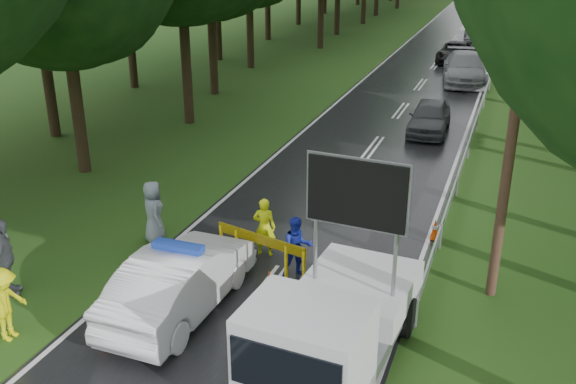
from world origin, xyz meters
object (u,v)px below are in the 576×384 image
at_px(work_truck, 330,327).
at_px(queue_car_first, 430,117).
at_px(officer, 264,227).
at_px(police_sedan, 181,281).
at_px(civilian, 297,248).
at_px(queue_car_fourth, 476,31).
at_px(queue_car_second, 465,68).
at_px(queue_car_third, 456,52).
at_px(barrier, 261,244).

xyz_separation_m(work_truck, queue_car_first, (-0.60, 17.18, -0.42)).
bearing_deg(officer, police_sedan, 65.92).
height_order(police_sedan, civilian, police_sedan).
relative_size(officer, queue_car_fourth, 0.35).
bearing_deg(queue_car_second, queue_car_fourth, 84.57).
distance_m(queue_car_second, queue_car_third, 6.10).
relative_size(queue_car_second, queue_car_fourth, 1.21).
bearing_deg(queue_car_first, queue_car_second, 85.55).
distance_m(queue_car_third, queue_car_fourth, 9.51).
height_order(officer, queue_car_third, officer).
bearing_deg(officer, work_truck, 115.14).
height_order(queue_car_first, queue_car_third, queue_car_first).
bearing_deg(queue_car_first, police_sedan, -103.56).
relative_size(barrier, queue_car_first, 0.65).
xyz_separation_m(officer, queue_car_second, (2.89, 23.49, 0.00)).
bearing_deg(barrier, queue_car_second, 98.53).
xyz_separation_m(queue_car_first, queue_car_fourth, (-0.22, 26.07, 0.08)).
bearing_deg(police_sedan, queue_car_fourth, -92.83).
bearing_deg(police_sedan, barrier, -114.60).
xyz_separation_m(queue_car_second, queue_car_fourth, (-0.64, 15.50, -0.05)).
height_order(work_truck, queue_car_second, work_truck).
bearing_deg(queue_car_fourth, queue_car_third, -95.64).
bearing_deg(queue_car_first, queue_car_fourth, 88.29).
bearing_deg(civilian, queue_car_fourth, 55.67).
relative_size(police_sedan, officer, 2.90).
xyz_separation_m(queue_car_third, queue_car_fourth, (0.47, 9.50, 0.13)).
bearing_deg(queue_car_third, queue_car_fourth, 89.22).
bearing_deg(barrier, civilian, 27.02).
height_order(civilian, queue_car_second, queue_car_second).
distance_m(police_sedan, queue_car_first, 16.44).
relative_size(queue_car_third, queue_car_fourth, 0.99).
relative_size(civilian, queue_car_third, 0.35).
distance_m(barrier, queue_car_first, 14.08).
bearing_deg(queue_car_third, barrier, -90.70).
xyz_separation_m(work_truck, barrier, (-2.77, 3.27, -0.27)).
height_order(civilian, queue_car_third, civilian).
xyz_separation_m(officer, civilian, (1.20, -0.80, -0.01)).
height_order(work_truck, officer, work_truck).
distance_m(civilian, queue_car_fourth, 39.80).
height_order(police_sedan, queue_car_second, police_sedan).
bearing_deg(work_truck, queue_car_second, 94.70).
height_order(civilian, queue_car_fourth, civilian).
height_order(police_sedan, officer, police_sedan).
height_order(barrier, queue_car_second, queue_car_second).
distance_m(civilian, queue_car_third, 30.30).
xyz_separation_m(civilian, queue_car_third, (0.58, 30.29, -0.17)).
bearing_deg(civilian, queue_car_second, 53.21).
distance_m(barrier, civilian, 0.92).
xyz_separation_m(work_truck, queue_car_fourth, (-0.82, 43.25, -0.33)).
bearing_deg(queue_car_fourth, barrier, -95.58).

